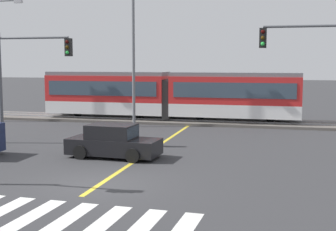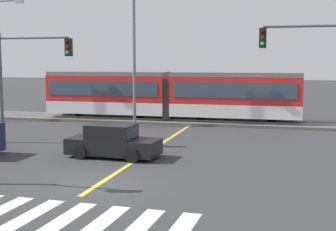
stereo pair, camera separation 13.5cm
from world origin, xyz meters
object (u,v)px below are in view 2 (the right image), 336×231
(light_rail_tram, at_px, (170,94))
(street_lamp_centre, at_px, (137,46))
(traffic_light_mid_right, at_px, (322,64))
(traffic_light_mid_left, at_px, (25,69))
(sedan_crossing, at_px, (113,142))
(street_lamp_west, at_px, (2,53))

(light_rail_tram, bearing_deg, street_lamp_centre, -116.52)
(traffic_light_mid_right, bearing_deg, traffic_light_mid_left, 179.96)
(sedan_crossing, bearing_deg, traffic_light_mid_left, 159.38)
(street_lamp_west, relative_size, street_lamp_centre, 0.92)
(traffic_light_mid_left, height_order, traffic_light_mid_right, traffic_light_mid_right)
(street_lamp_west, bearing_deg, traffic_light_mid_right, -20.52)
(sedan_crossing, height_order, traffic_light_mid_left, traffic_light_mid_left)
(sedan_crossing, distance_m, traffic_light_mid_left, 6.92)
(light_rail_tram, relative_size, traffic_light_mid_left, 3.14)
(sedan_crossing, relative_size, traffic_light_mid_right, 0.67)
(sedan_crossing, height_order, traffic_light_mid_right, traffic_light_mid_right)
(traffic_light_mid_left, bearing_deg, sedan_crossing, -20.62)
(light_rail_tram, relative_size, sedan_crossing, 4.32)
(traffic_light_mid_right, xyz_separation_m, street_lamp_centre, (-11.20, 7.86, 1.17))
(light_rail_tram, height_order, street_lamp_west, street_lamp_west)
(light_rail_tram, distance_m, sedan_crossing, 13.11)
(light_rail_tram, distance_m, traffic_light_mid_right, 14.74)
(light_rail_tram, bearing_deg, street_lamp_west, -166.56)
(light_rail_tram, relative_size, street_lamp_west, 2.09)
(traffic_light_mid_right, xyz_separation_m, street_lamp_west, (-21.54, 8.06, 0.77))
(light_rail_tram, height_order, traffic_light_mid_right, traffic_light_mid_right)
(street_lamp_centre, bearing_deg, street_lamp_west, 178.89)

